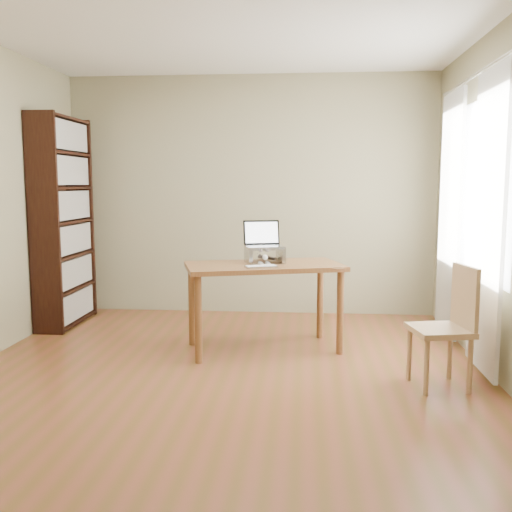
{
  "coord_description": "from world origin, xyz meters",
  "views": [
    {
      "loc": [
        0.59,
        -4.01,
        1.43
      ],
      "look_at": [
        0.18,
        0.78,
        0.82
      ],
      "focal_mm": 40.0,
      "sensor_mm": 36.0,
      "label": 1
    }
  ],
  "objects_px": {
    "laptop": "(265,240)",
    "keyboard": "(261,267)",
    "cat": "(262,255)",
    "desk": "(264,276)",
    "bookshelf": "(64,222)",
    "chair": "(450,323)"
  },
  "relations": [
    {
      "from": "laptop",
      "to": "chair",
      "type": "height_order",
      "value": "laptop"
    },
    {
      "from": "keyboard",
      "to": "chair",
      "type": "xyz_separation_m",
      "value": [
        1.37,
        -0.6,
        -0.29
      ]
    },
    {
      "from": "laptop",
      "to": "desk",
      "type": "bearing_deg",
      "value": -106.68
    },
    {
      "from": "laptop",
      "to": "chair",
      "type": "xyz_separation_m",
      "value": [
        1.36,
        -0.96,
        -0.48
      ]
    },
    {
      "from": "keyboard",
      "to": "cat",
      "type": "relative_size",
      "value": 0.58
    },
    {
      "from": "keyboard",
      "to": "desk",
      "type": "bearing_deg",
      "value": 65.65
    },
    {
      "from": "laptop",
      "to": "bookshelf",
      "type": "bearing_deg",
      "value": 147.01
    },
    {
      "from": "desk",
      "to": "keyboard",
      "type": "bearing_deg",
      "value": -108.91
    },
    {
      "from": "bookshelf",
      "to": "desk",
      "type": "relative_size",
      "value": 1.45
    },
    {
      "from": "laptop",
      "to": "keyboard",
      "type": "relative_size",
      "value": 1.32
    },
    {
      "from": "chair",
      "to": "keyboard",
      "type": "bearing_deg",
      "value": 145.35
    },
    {
      "from": "desk",
      "to": "bookshelf",
      "type": "bearing_deg",
      "value": 143.6
    },
    {
      "from": "desk",
      "to": "chair",
      "type": "distance_m",
      "value": 1.6
    },
    {
      "from": "bookshelf",
      "to": "desk",
      "type": "height_order",
      "value": "bookshelf"
    },
    {
      "from": "keyboard",
      "to": "chair",
      "type": "relative_size",
      "value": 0.33
    },
    {
      "from": "desk",
      "to": "chair",
      "type": "bearing_deg",
      "value": -47.66
    },
    {
      "from": "desk",
      "to": "chair",
      "type": "relative_size",
      "value": 1.67
    },
    {
      "from": "keyboard",
      "to": "cat",
      "type": "bearing_deg",
      "value": 71.41
    },
    {
      "from": "laptop",
      "to": "keyboard",
      "type": "bearing_deg",
      "value": -108.05
    },
    {
      "from": "bookshelf",
      "to": "keyboard",
      "type": "height_order",
      "value": "bookshelf"
    },
    {
      "from": "laptop",
      "to": "keyboard",
      "type": "distance_m",
      "value": 0.4
    },
    {
      "from": "keyboard",
      "to": "chair",
      "type": "bearing_deg",
      "value": -45.71
    }
  ]
}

